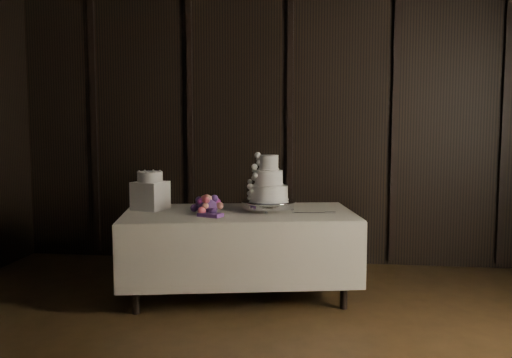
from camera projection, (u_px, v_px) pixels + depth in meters
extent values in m
cube|color=black|center=(290.00, 125.00, 6.16)|extent=(6.04, 0.04, 3.04)
cube|color=beige|center=(239.00, 212.00, 4.95)|extent=(2.15, 1.41, 0.01)
cube|color=white|center=(239.00, 258.00, 4.99)|extent=(1.97, 1.26, 0.71)
cylinder|color=silver|center=(269.00, 206.00, 5.01)|extent=(0.56, 0.56, 0.09)
cylinder|color=white|center=(269.00, 193.00, 5.00)|extent=(0.33, 0.33, 0.13)
cylinder|color=white|center=(269.00, 178.00, 4.98)|extent=(0.25, 0.25, 0.13)
cylinder|color=white|center=(269.00, 163.00, 4.97)|extent=(0.17, 0.17, 0.13)
cube|color=white|center=(150.00, 196.00, 5.07)|extent=(0.32, 0.32, 0.25)
cylinder|color=white|center=(150.00, 177.00, 5.06)|extent=(0.30, 0.30, 0.09)
cube|color=silver|center=(309.00, 213.00, 4.86)|extent=(0.37, 0.06, 0.01)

